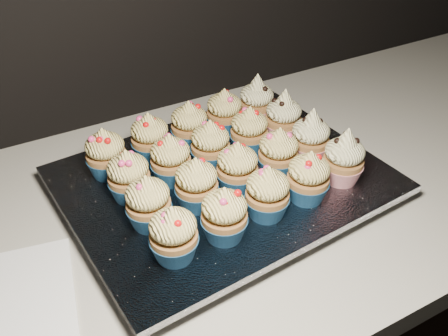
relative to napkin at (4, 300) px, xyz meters
name	(u,v)px	position (x,y,z in m)	size (l,w,h in m)	color
worktop	(110,241)	(0.15, 0.06, -0.02)	(2.44, 0.64, 0.04)	beige
napkin	(4,300)	(0.00, 0.00, 0.00)	(0.17, 0.17, 0.00)	white
baking_tray	(224,188)	(0.35, 0.05, 0.01)	(0.44, 0.34, 0.02)	black
foil_lining	(224,179)	(0.35, 0.05, 0.03)	(0.48, 0.37, 0.01)	silver
cupcake_0	(174,235)	(0.21, -0.06, 0.07)	(0.06, 0.06, 0.08)	navy
cupcake_1	(224,215)	(0.28, -0.06, 0.07)	(0.06, 0.06, 0.08)	navy
cupcake_2	(267,193)	(0.36, -0.05, 0.07)	(0.06, 0.06, 0.08)	navy
cupcake_3	(308,178)	(0.43, -0.05, 0.07)	(0.06, 0.06, 0.08)	navy
cupcake_4	(344,159)	(0.50, -0.04, 0.07)	(0.06, 0.06, 0.10)	red
cupcake_5	(148,203)	(0.20, 0.01, 0.07)	(0.06, 0.06, 0.08)	navy
cupcake_6	(197,184)	(0.28, 0.01, 0.07)	(0.06, 0.06, 0.08)	navy
cupcake_7	(237,168)	(0.35, 0.02, 0.07)	(0.06, 0.06, 0.08)	navy
cupcake_8	(278,153)	(0.42, 0.02, 0.07)	(0.06, 0.06, 0.08)	navy
cupcake_9	(310,138)	(0.49, 0.03, 0.07)	(0.06, 0.06, 0.10)	red
cupcake_10	(129,176)	(0.20, 0.08, 0.07)	(0.06, 0.06, 0.08)	navy
cupcake_11	(171,160)	(0.27, 0.09, 0.07)	(0.06, 0.06, 0.08)	navy
cupcake_12	(210,145)	(0.34, 0.09, 0.07)	(0.06, 0.06, 0.08)	navy
cupcake_13	(249,131)	(0.42, 0.10, 0.07)	(0.06, 0.06, 0.08)	navy
cupcake_14	(283,117)	(0.49, 0.10, 0.07)	(0.06, 0.06, 0.10)	red
cupcake_15	(106,154)	(0.19, 0.15, 0.07)	(0.06, 0.06, 0.08)	navy
cupcake_16	(150,138)	(0.27, 0.16, 0.07)	(0.06, 0.06, 0.08)	navy
cupcake_17	(190,125)	(0.34, 0.16, 0.07)	(0.06, 0.06, 0.08)	navy
cupcake_18	(224,112)	(0.41, 0.17, 0.07)	(0.06, 0.06, 0.08)	navy
cupcake_19	(257,101)	(0.48, 0.17, 0.07)	(0.06, 0.06, 0.10)	red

